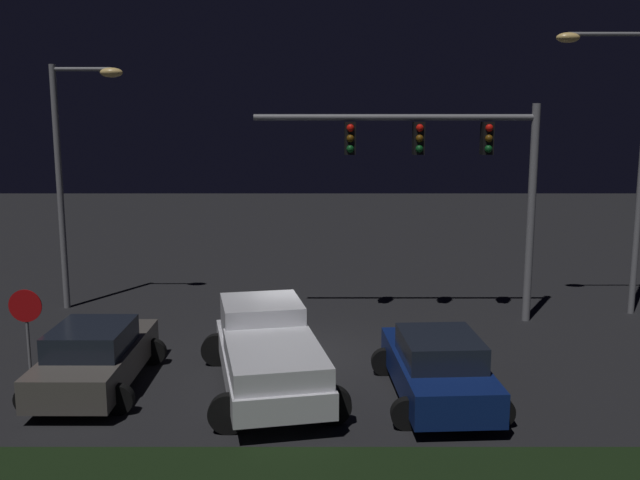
{
  "coord_description": "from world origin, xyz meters",
  "views": [
    {
      "loc": [
        0.43,
        -17.49,
        6.04
      ],
      "look_at": [
        0.49,
        1.01,
        2.84
      ],
      "focal_mm": 39.18,
      "sensor_mm": 36.0,
      "label": 1
    }
  ],
  "objects": [
    {
      "name": "ground_plane",
      "position": [
        0.0,
        0.0,
        0.0
      ],
      "size": [
        80.0,
        80.0,
        0.0
      ],
      "primitive_type": "plane",
      "color": "black"
    },
    {
      "name": "car_sedan",
      "position": [
        -4.66,
        -2.37,
        0.74
      ],
      "size": [
        2.49,
        4.41,
        1.51
      ],
      "rotation": [
        0.0,
        0.0,
        1.57
      ],
      "color": "#514C47",
      "rests_on": "ground_plane"
    },
    {
      "name": "street_lamp_right",
      "position": [
        9.68,
        3.85,
        5.45
      ],
      "size": [
        2.94,
        0.44,
        8.68
      ],
      "color": "slate",
      "rests_on": "ground_plane"
    },
    {
      "name": "street_lamp_left",
      "position": [
        -7.35,
        4.51,
        4.86
      ],
      "size": [
        2.26,
        0.44,
        7.71
      ],
      "color": "slate",
      "rests_on": "ground_plane"
    },
    {
      "name": "car_sedan_far",
      "position": [
        2.98,
        -3.05,
        0.74
      ],
      "size": [
        2.64,
        4.49,
        1.51
      ],
      "rotation": [
        0.0,
        0.0,
        1.63
      ],
      "color": "navy",
      "rests_on": "ground_plane"
    },
    {
      "name": "stop_sign",
      "position": [
        -6.29,
        -2.08,
        1.56
      ],
      "size": [
        0.76,
        0.08,
        2.23
      ],
      "color": "slate",
      "rests_on": "ground_plane"
    },
    {
      "name": "traffic_signal_gantry",
      "position": [
        4.27,
        3.04,
        4.9
      ],
      "size": [
        8.32,
        0.56,
        6.5
      ],
      "color": "slate",
      "rests_on": "ground_plane"
    },
    {
      "name": "pickup_truck",
      "position": [
        -0.75,
        -2.43,
        1.0
      ],
      "size": [
        3.59,
        5.69,
        1.8
      ],
      "rotation": [
        0.0,
        0.0,
        1.77
      ],
      "color": "silver",
      "rests_on": "ground_plane"
    }
  ]
}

